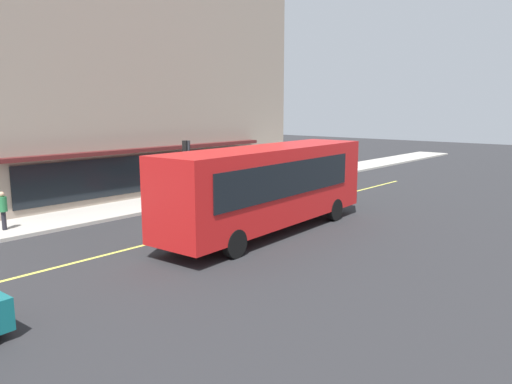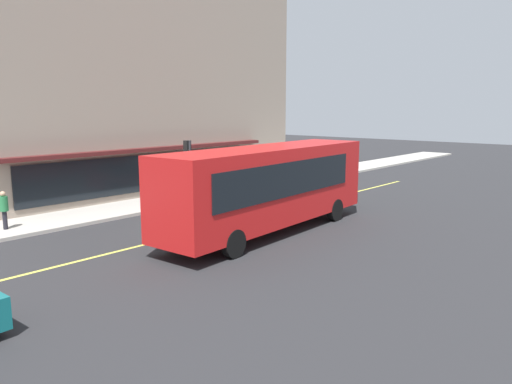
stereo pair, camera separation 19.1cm
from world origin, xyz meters
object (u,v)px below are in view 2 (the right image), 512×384
Objects in this scene: bus at (269,184)px; pedestrian_near_storefront at (4,207)px; pedestrian_mid_block at (286,168)px; car_maroon at (222,192)px; traffic_light at (188,156)px; pedestrian_by_curb at (265,170)px.

bus reaches higher than pedestrian_near_storefront.
pedestrian_mid_block is at bearing -1.71° from pedestrian_near_storefront.
car_maroon is at bearing 64.35° from bus.
traffic_light is 2.70m from car_maroon.
bus reaches higher than car_maroon.
traffic_light reaches higher than car_maroon.
car_maroon is 2.73× the size of pedestrian_mid_block.
bus reaches higher than pedestrian_by_curb.
pedestrian_by_curb is at bearing -175.11° from pedestrian_mid_block.
bus is 6.68× the size of pedestrian_by_curb.
pedestrian_by_curb reaches higher than pedestrian_near_storefront.
traffic_light is at bearing 107.91° from car_maroon.
pedestrian_by_curb is 15.52m from pedestrian_near_storefront.
car_maroon is (0.62, -1.92, -1.79)m from traffic_light.
traffic_light is at bearing -178.36° from pedestrian_mid_block.
bus is 10.80m from pedestrian_near_storefront.
traffic_light reaches higher than pedestrian_mid_block.
traffic_light is 8.85m from pedestrian_mid_block.
bus is 5.99m from car_maroon.
traffic_light reaches higher than pedestrian_by_curb.
pedestrian_by_curb is (-2.36, -0.20, 0.07)m from pedestrian_mid_block.
car_maroon is (2.54, 5.28, -1.24)m from bus.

